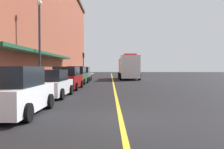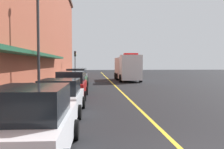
{
  "view_description": "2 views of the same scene",
  "coord_description": "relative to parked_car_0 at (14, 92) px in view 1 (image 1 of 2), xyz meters",
  "views": [
    {
      "loc": [
        -0.37,
        -8.38,
        1.8
      ],
      "look_at": [
        -0.15,
        18.21,
        0.98
      ],
      "focal_mm": 38.29,
      "sensor_mm": 36.0,
      "label": 1
    },
    {
      "loc": [
        -2.47,
        -5.53,
        2.4
      ],
      "look_at": [
        0.23,
        26.57,
        0.89
      ],
      "focal_mm": 38.65,
      "sensor_mm": 36.0,
      "label": 2
    }
  ],
  "objects": [
    {
      "name": "parking_meter_2",
      "position": [
        -1.36,
        4.33,
        0.21
      ],
      "size": [
        0.14,
        0.18,
        1.33
      ],
      "color": "#4C4C51",
      "rests_on": "sidewalk_left"
    },
    {
      "name": "parked_car_0",
      "position": [
        0.0,
        0.0,
        0.0
      ],
      "size": [
        2.21,
        4.27,
        1.83
      ],
      "rotation": [
        0.0,
        0.0,
        1.55
      ],
      "color": "silver",
      "rests_on": "ground"
    },
    {
      "name": "street_lamp_left",
      "position": [
        -1.96,
        10.01,
        3.55
      ],
      "size": [
        0.44,
        0.44,
        6.94
      ],
      "color": "#33383D",
      "rests_on": "sidewalk_left"
    },
    {
      "name": "ground_plane",
      "position": [
        3.99,
        24.38,
        -0.85
      ],
      "size": [
        112.0,
        112.0,
        0.0
      ],
      "primitive_type": "plane",
      "color": "black"
    },
    {
      "name": "parked_car_2",
      "position": [
        0.12,
        10.55,
        0.01
      ],
      "size": [
        2.21,
        4.64,
        1.85
      ],
      "rotation": [
        0.0,
        0.0,
        1.55
      ],
      "color": "maroon",
      "rests_on": "ground"
    },
    {
      "name": "traffic_light_near",
      "position": [
        -1.3,
        35.26,
        2.31
      ],
      "size": [
        0.38,
        0.36,
        4.3
      ],
      "color": "#232326",
      "rests_on": "sidewalk_left"
    },
    {
      "name": "lane_center_stripe",
      "position": [
        3.99,
        24.38,
        -0.85
      ],
      "size": [
        0.16,
        70.0,
        0.01
      ],
      "primitive_type": "cube",
      "color": "gold",
      "rests_on": "ground"
    },
    {
      "name": "parked_car_3",
      "position": [
        0.12,
        16.49,
        0.03
      ],
      "size": [
        2.12,
        4.51,
        1.9
      ],
      "rotation": [
        0.0,
        0.0,
        1.54
      ],
      "color": "#2D5133",
      "rests_on": "ground"
    },
    {
      "name": "parked_car_4",
      "position": [
        0.11,
        22.22,
        0.0
      ],
      "size": [
        1.97,
        4.41,
        1.84
      ],
      "rotation": [
        0.0,
        0.0,
        1.56
      ],
      "color": "#595B60",
      "rests_on": "ground"
    },
    {
      "name": "box_truck",
      "position": [
        6.36,
        26.76,
        0.9
      ],
      "size": [
        2.91,
        8.61,
        3.66
      ],
      "rotation": [
        0.0,
        0.0,
        -1.57
      ],
      "color": "silver",
      "rests_on": "ground"
    },
    {
      "name": "parking_meter_1",
      "position": [
        -1.36,
        23.62,
        0.21
      ],
      "size": [
        0.14,
        0.18,
        1.33
      ],
      "color": "#4C4C51",
      "rests_on": "sidewalk_left"
    },
    {
      "name": "sidewalk_left",
      "position": [
        -2.21,
        24.38,
        -0.77
      ],
      "size": [
        2.4,
        70.0,
        0.15
      ],
      "primitive_type": "cube",
      "color": "gray",
      "rests_on": "ground"
    },
    {
      "name": "parking_meter_0",
      "position": [
        -1.36,
        5.48,
        0.21
      ],
      "size": [
        0.14,
        0.18,
        1.33
      ],
      "color": "#4C4C51",
      "rests_on": "sidewalk_left"
    },
    {
      "name": "parked_car_1",
      "position": [
        0.05,
        5.32,
        -0.07
      ],
      "size": [
        2.22,
        4.17,
        1.65
      ],
      "rotation": [
        0.0,
        0.0,
        1.54
      ],
      "color": "silver",
      "rests_on": "ground"
    },
    {
      "name": "brick_building_left",
      "position": [
        -7.67,
        23.37,
        7.56
      ],
      "size": [
        9.69,
        64.0,
        16.8
      ],
      "color": "brown",
      "rests_on": "ground"
    }
  ]
}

